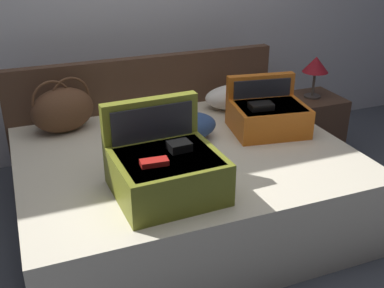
# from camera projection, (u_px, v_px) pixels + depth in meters

# --- Properties ---
(ground_plane) EXTENTS (12.00, 12.00, 0.00)m
(ground_plane) POSITION_uv_depth(u_px,v_px,m) (210.00, 258.00, 2.66)
(ground_plane) COLOR #4C515B
(bed) EXTENTS (1.94, 1.52, 0.49)m
(bed) POSITION_uv_depth(u_px,v_px,m) (185.00, 187.00, 2.89)
(bed) COLOR beige
(bed) RESTS_ON ground
(headboard) EXTENTS (1.98, 0.08, 0.87)m
(headboard) POSITION_uv_depth(u_px,v_px,m) (147.00, 114.00, 3.48)
(headboard) COLOR #4C3323
(headboard) RESTS_ON ground
(hard_case_large) EXTENTS (0.53, 0.51, 0.43)m
(hard_case_large) POSITION_uv_depth(u_px,v_px,m) (166.00, 168.00, 2.31)
(hard_case_large) COLOR olive
(hard_case_large) RESTS_ON bed
(hard_case_medium) EXTENTS (0.51, 0.46, 0.33)m
(hard_case_medium) POSITION_uv_depth(u_px,v_px,m) (268.00, 114.00, 3.02)
(hard_case_medium) COLOR #D16619
(hard_case_medium) RESTS_ON bed
(duffel_bag) EXTENTS (0.46, 0.34, 0.35)m
(duffel_bag) POSITION_uv_depth(u_px,v_px,m) (63.00, 109.00, 3.00)
(duffel_bag) COLOR brown
(duffel_bag) RESTS_ON bed
(pillow_near_headboard) EXTENTS (0.47, 0.28, 0.18)m
(pillow_near_headboard) POSITION_uv_depth(u_px,v_px,m) (181.00, 128.00, 2.89)
(pillow_near_headboard) COLOR navy
(pillow_near_headboard) RESTS_ON bed
(pillow_center_head) EXTENTS (0.55, 0.36, 0.18)m
(pillow_center_head) POSITION_uv_depth(u_px,v_px,m) (240.00, 97.00, 3.40)
(pillow_center_head) COLOR white
(pillow_center_head) RESTS_ON bed
(nightstand) EXTENTS (0.44, 0.40, 0.50)m
(nightstand) POSITION_uv_depth(u_px,v_px,m) (309.00, 127.00, 3.73)
(nightstand) COLOR #4C3323
(nightstand) RESTS_ON ground
(table_lamp) EXTENTS (0.20, 0.20, 0.32)m
(table_lamp) POSITION_uv_depth(u_px,v_px,m) (316.00, 66.00, 3.52)
(table_lamp) COLOR #3F3833
(table_lamp) RESTS_ON nightstand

